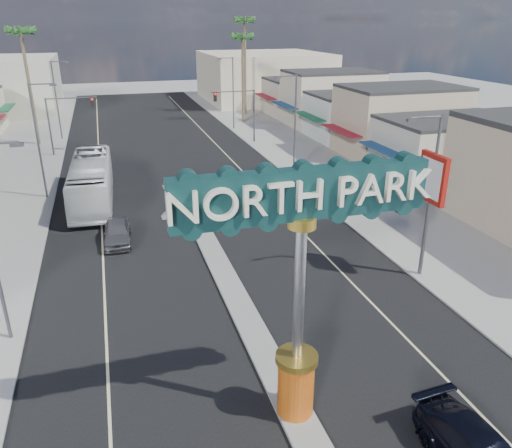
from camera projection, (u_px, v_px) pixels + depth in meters
ground at (179, 186)px, 43.03m from camera, size 160.00×160.00×0.00m
road at (179, 186)px, 43.02m from camera, size 20.00×120.00×0.01m
median_island at (220, 267)px, 28.84m from camera, size 1.30×30.00×0.16m
sidewalk_left at (1, 202)px, 39.26m from camera, size 8.00×120.00×0.12m
sidewalk_right at (327, 172)px, 46.75m from camera, size 8.00×120.00×0.12m
storefront_row_right at (360, 112)px, 59.81m from camera, size 12.00×42.00×6.00m
backdrop_far_right at (264, 77)px, 87.21m from camera, size 20.00×20.00×8.00m
gateway_sign at (300, 270)px, 15.97m from camera, size 8.20×1.50×9.15m
traffic_signal_left at (67, 114)px, 51.32m from camera, size 5.09×0.45×6.00m
traffic_signal_right at (239, 106)px, 56.24m from camera, size 5.09×0.45×6.00m
streetlight_l_mid at (39, 136)px, 38.30m from camera, size 2.03×0.22×9.00m
streetlight_l_far at (57, 96)px, 57.77m from camera, size 2.03×0.22×9.00m
streetlight_r_near at (429, 190)px, 26.19m from camera, size 2.03×0.22×9.00m
streetlight_r_mid at (293, 121)px, 43.89m from camera, size 2.03×0.22×9.00m
streetlight_r_far at (232, 89)px, 63.36m from camera, size 2.03×0.22×9.00m
palm_left_far at (21, 38)px, 52.86m from camera, size 2.60×2.60×13.10m
palm_right_mid at (243, 42)px, 65.47m from camera, size 2.60×2.60×12.10m
palm_right_far at (245, 26)px, 70.64m from camera, size 2.60×2.60×14.10m
car_parked_left at (117, 232)px, 31.98m from camera, size 1.90×4.27×1.43m
car_parked_right at (277, 195)px, 38.66m from camera, size 2.20×4.80×1.52m
city_bus at (91, 181)px, 38.77m from camera, size 3.33×12.39×3.42m
bank_pylon_sign at (432, 185)px, 26.08m from camera, size 0.31×2.15×6.88m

